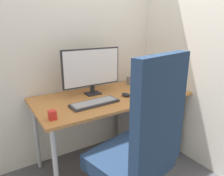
# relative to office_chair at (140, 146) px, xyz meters

# --- Properties ---
(ground_plane) EXTENTS (8.00, 8.00, 0.00)m
(ground_plane) POSITION_rel_office_chair_xyz_m (0.23, 0.73, -0.64)
(ground_plane) COLOR #4C4C51
(wall_back) EXTENTS (3.23, 0.04, 2.80)m
(wall_back) POSITION_rel_office_chair_xyz_m (0.23, 1.12, 0.76)
(wall_back) COLOR silver
(wall_back) RESTS_ON ground_plane
(wall_side_right) EXTENTS (0.04, 2.47, 2.80)m
(wall_side_right) POSITION_rel_office_chair_xyz_m (1.01, 0.48, 0.76)
(wall_side_right) COLOR silver
(wall_side_right) RESTS_ON ground_plane
(desk) EXTENTS (1.49, 0.73, 0.75)m
(desk) POSITION_rel_office_chair_xyz_m (0.23, 0.73, 0.04)
(desk) COLOR #B27038
(desk) RESTS_ON ground_plane
(office_chair) EXTENTS (0.60, 0.59, 1.26)m
(office_chair) POSITION_rel_office_chair_xyz_m (0.00, 0.00, 0.00)
(office_chair) COLOR black
(office_chair) RESTS_ON ground_plane
(filing_cabinet) EXTENTS (0.36, 0.56, 0.58)m
(filing_cabinet) POSITION_rel_office_chair_xyz_m (0.67, 0.72, -0.35)
(filing_cabinet) COLOR gray
(filing_cabinet) RESTS_ON ground_plane
(monitor) EXTENTS (0.60, 0.12, 0.45)m
(monitor) POSITION_rel_office_chair_xyz_m (0.09, 0.87, 0.36)
(monitor) COLOR black
(monitor) RESTS_ON desk
(keyboard) EXTENTS (0.44, 0.17, 0.02)m
(keyboard) POSITION_rel_office_chair_xyz_m (-0.03, 0.60, 0.11)
(keyboard) COLOR #333338
(keyboard) RESTS_ON desk
(mouse) EXTENTS (0.08, 0.11, 0.03)m
(mouse) POSITION_rel_office_chair_xyz_m (0.33, 0.63, 0.12)
(mouse) COLOR black
(mouse) RESTS_ON desk
(pen_holder) EXTENTS (0.08, 0.08, 0.16)m
(pen_holder) POSITION_rel_office_chair_xyz_m (0.62, 0.94, 0.15)
(pen_holder) COLOR slate
(pen_holder) RESTS_ON desk
(notebook) EXTENTS (0.16, 0.20, 0.03)m
(notebook) POSITION_rel_office_chair_xyz_m (0.57, 0.57, 0.12)
(notebook) COLOR black
(notebook) RESTS_ON desk
(coffee_mug) EXTENTS (0.11, 0.07, 0.09)m
(coffee_mug) POSITION_rel_office_chair_xyz_m (0.80, 0.97, 0.15)
(coffee_mug) COLOR white
(coffee_mug) RESTS_ON desk
(desk_clamp_accessory) EXTENTS (0.05, 0.05, 0.07)m
(desk_clamp_accessory) POSITION_rel_office_chair_xyz_m (-0.43, 0.49, 0.14)
(desk_clamp_accessory) COLOR red
(desk_clamp_accessory) RESTS_ON desk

